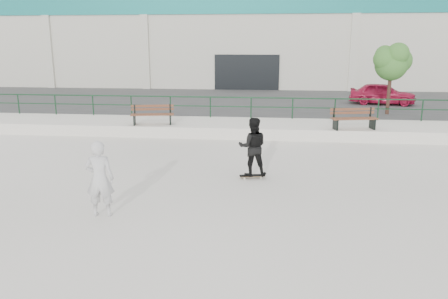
# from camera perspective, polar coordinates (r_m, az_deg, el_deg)

# --- Properties ---
(ground) EXTENTS (120.00, 120.00, 0.00)m
(ground) POSITION_cam_1_polar(r_m,az_deg,el_deg) (11.27, -4.43, -7.51)
(ground) COLOR #B7B4A7
(ground) RESTS_ON ground
(ledge) EXTENTS (30.00, 3.00, 0.50)m
(ledge) POSITION_cam_1_polar(r_m,az_deg,el_deg) (20.27, 0.51, 2.88)
(ledge) COLOR silver
(ledge) RESTS_ON ground
(parking_strip) EXTENTS (60.00, 14.00, 0.50)m
(parking_strip) POSITION_cam_1_polar(r_m,az_deg,el_deg) (28.64, 2.24, 6.07)
(parking_strip) COLOR #393939
(parking_strip) RESTS_ON ground
(railing) EXTENTS (28.00, 0.06, 1.03)m
(railing) POSITION_cam_1_polar(r_m,az_deg,el_deg) (21.39, 0.87, 6.15)
(railing) COLOR #153A21
(railing) RESTS_ON ledge
(commercial_building) EXTENTS (44.20, 16.33, 8.00)m
(commercial_building) POSITION_cam_1_polar(r_m,az_deg,el_deg) (42.35, 3.70, 14.41)
(commercial_building) COLOR beige
(commercial_building) RESTS_ON ground
(bench_left) EXTENTS (1.98, 0.94, 0.88)m
(bench_left) POSITION_cam_1_polar(r_m,az_deg,el_deg) (19.92, -9.33, 4.51)
(bench_left) COLOR brown
(bench_left) RESTS_ON ledge
(bench_right) EXTENTS (2.02, 0.96, 0.90)m
(bench_right) POSITION_cam_1_polar(r_m,az_deg,el_deg) (19.35, 16.58, 3.87)
(bench_right) COLOR brown
(bench_right) RESTS_ON ledge
(tree) EXTENTS (2.02, 1.80, 3.60)m
(tree) POSITION_cam_1_polar(r_m,az_deg,el_deg) (23.89, 21.11, 10.75)
(tree) COLOR #432A21
(tree) RESTS_ON parking_strip
(red_car) EXTENTS (3.99, 2.20, 1.28)m
(red_car) POSITION_cam_1_polar(r_m,az_deg,el_deg) (27.80, 19.97, 6.89)
(red_car) COLOR #AB1539
(red_car) RESTS_ON parking_strip
(skateboard) EXTENTS (0.81, 0.38, 0.09)m
(skateboard) POSITION_cam_1_polar(r_m,az_deg,el_deg) (13.56, 3.70, -3.44)
(skateboard) COLOR black
(skateboard) RESTS_ON ground
(standing_skater) EXTENTS (0.94, 0.77, 1.81)m
(standing_skater) POSITION_cam_1_polar(r_m,az_deg,el_deg) (13.32, 3.77, 0.36)
(standing_skater) COLOR black
(standing_skater) RESTS_ON skateboard
(seated_skater) EXTENTS (0.73, 0.53, 1.86)m
(seated_skater) POSITION_cam_1_polar(r_m,az_deg,el_deg) (10.81, -15.93, -3.71)
(seated_skater) COLOR silver
(seated_skater) RESTS_ON ground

